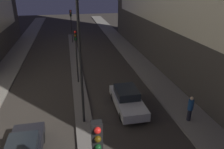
% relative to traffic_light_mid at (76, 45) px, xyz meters
% --- Properties ---
extents(median_strip, '(1.15, 36.98, 0.15)m').
position_rel_traffic_light_mid_xyz_m(median_strip, '(0.00, 2.04, -3.60)').
color(median_strip, '#66605B').
rests_on(median_strip, ground).
extents(traffic_light_mid, '(0.32, 0.42, 4.82)m').
position_rel_traffic_light_mid_xyz_m(traffic_light_mid, '(0.00, 0.00, 0.00)').
color(traffic_light_mid, black).
rests_on(traffic_light_mid, median_strip).
extents(traffic_light_far, '(0.32, 0.42, 4.82)m').
position_rel_traffic_light_mid_xyz_m(traffic_light_far, '(0.00, 14.66, 0.00)').
color(traffic_light_far, black).
rests_on(traffic_light_far, median_strip).
extents(street_lamp, '(0.53, 0.53, 9.12)m').
position_rel_traffic_light_mid_xyz_m(street_lamp, '(0.00, -6.32, 2.61)').
color(street_lamp, black).
rests_on(street_lamp, median_strip).
extents(car_right_lane, '(1.81, 4.61, 1.51)m').
position_rel_traffic_light_mid_xyz_m(car_right_lane, '(3.28, -5.10, -2.91)').
color(car_right_lane, '#B2B2B7').
rests_on(car_right_lane, ground).
extents(pedestrian_on_right_sidewalk, '(0.35, 0.35, 1.77)m').
position_rel_traffic_light_mid_xyz_m(pedestrian_on_right_sidewalk, '(6.87, -7.55, -2.61)').
color(pedestrian_on_right_sidewalk, black).
rests_on(pedestrian_on_right_sidewalk, sidewalk_right).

